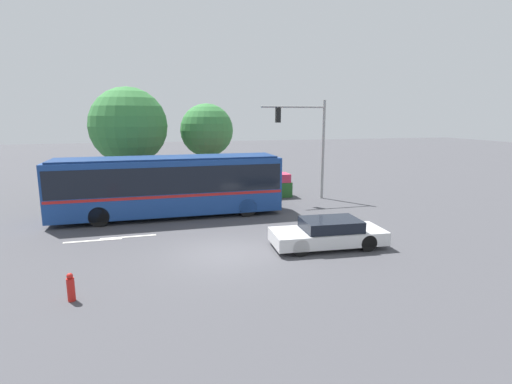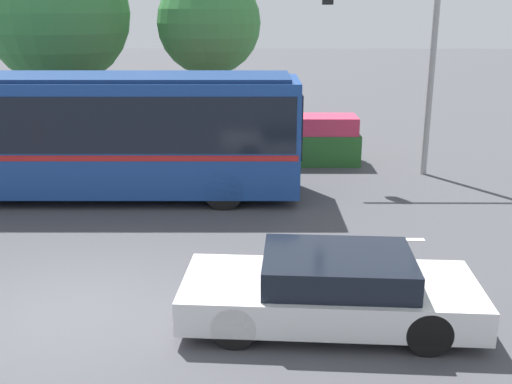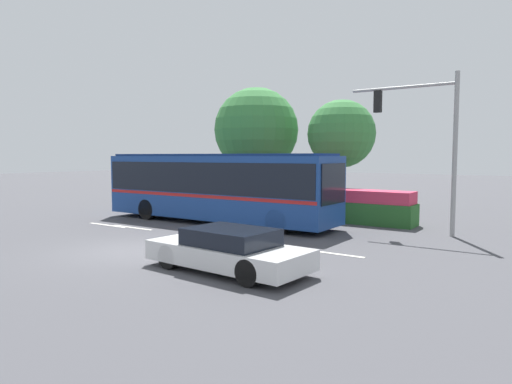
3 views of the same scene
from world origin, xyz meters
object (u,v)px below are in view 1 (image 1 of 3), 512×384
(city_bus, at_px, (169,183))
(street_tree_centre, at_px, (207,130))
(street_tree_left, at_px, (128,126))
(fire_hydrant, at_px, (71,288))
(traffic_light_pole, at_px, (310,136))
(sedan_foreground, at_px, (328,233))

(city_bus, relative_size, street_tree_centre, 1.92)
(street_tree_left, distance_m, fire_hydrant, 16.44)
(street_tree_centre, bearing_deg, city_bus, -113.41)
(traffic_light_pole, distance_m, street_tree_centre, 7.57)
(city_bus, xyz_separation_m, street_tree_centre, (3.08, 7.11, 2.50))
(city_bus, distance_m, fire_hydrant, 10.02)
(sedan_foreground, xyz_separation_m, fire_hydrant, (-9.36, -2.53, -0.16))
(city_bus, height_order, traffic_light_pole, traffic_light_pole)
(sedan_foreground, bearing_deg, street_tree_left, -54.78)
(sedan_foreground, height_order, street_tree_centre, street_tree_centre)
(street_tree_centre, height_order, fire_hydrant, street_tree_centre)
(city_bus, distance_m, sedan_foreground, 9.21)
(traffic_light_pole, bearing_deg, street_tree_centre, -39.14)
(city_bus, height_order, street_tree_left, street_tree_left)
(traffic_light_pole, height_order, street_tree_left, street_tree_left)
(city_bus, bearing_deg, street_tree_left, 108.38)
(city_bus, distance_m, traffic_light_pole, 9.51)
(street_tree_left, relative_size, street_tree_centre, 1.16)
(street_tree_left, height_order, fire_hydrant, street_tree_left)
(street_tree_centre, bearing_deg, fire_hydrant, -111.17)
(fire_hydrant, bearing_deg, traffic_light_pole, 43.68)
(traffic_light_pole, height_order, street_tree_centre, traffic_light_pole)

